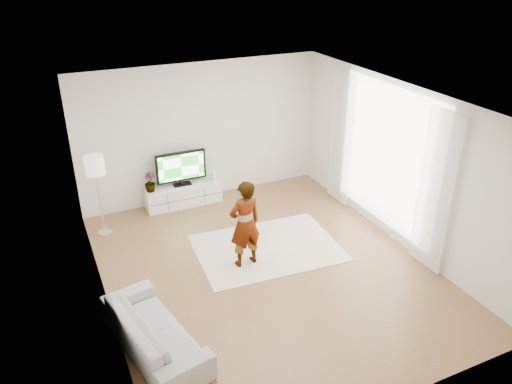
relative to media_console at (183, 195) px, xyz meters
name	(u,v)px	position (x,y,z in m)	size (l,w,h in m)	color
floor	(266,269)	(0.53, -2.76, -0.22)	(6.00, 6.00, 0.00)	#A5794A
ceiling	(268,102)	(0.53, -2.76, 2.58)	(6.00, 6.00, 0.00)	white
wall_left	(97,227)	(-1.97, -2.76, 1.18)	(0.02, 6.00, 2.80)	silver
wall_right	(399,165)	(3.03, -2.76, 1.18)	(0.02, 6.00, 2.80)	silver
wall_back	(202,132)	(0.53, 0.24, 1.18)	(5.00, 0.02, 2.80)	silver
wall_front	(395,310)	(0.53, -5.76, 1.18)	(5.00, 0.02, 2.80)	silver
window	(387,157)	(3.01, -2.46, 1.23)	(0.01, 2.60, 2.50)	white
curtain_near	(435,192)	(2.93, -3.76, 1.13)	(0.04, 0.70, 2.60)	white
curtain_far	(341,139)	(2.93, -1.16, 1.13)	(0.04, 0.70, 2.60)	white
media_console	(183,195)	(0.00, 0.00, 0.00)	(1.53, 0.44, 0.43)	white
television	(181,167)	(0.00, 0.03, 0.60)	(1.02, 0.20, 0.71)	black
game_console	(214,174)	(0.67, 0.00, 0.33)	(0.08, 0.18, 0.23)	white
potted_plant	(150,182)	(-0.65, 0.00, 0.41)	(0.22, 0.22, 0.39)	#3F7238
rug	(267,248)	(0.82, -2.21, -0.21)	(2.45, 1.76, 0.01)	white
player	(245,224)	(0.28, -2.48, 0.55)	(0.55, 0.36, 1.50)	#334772
sofa	(154,331)	(-1.56, -3.76, 0.06)	(1.90, 0.74, 0.55)	#ABABA7
floor_lamp	(95,169)	(-1.67, -0.49, 1.07)	(0.34, 0.34, 1.52)	silver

